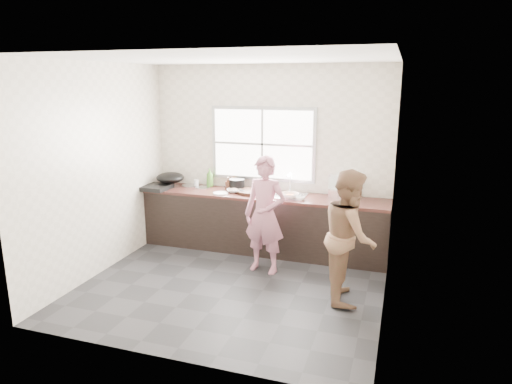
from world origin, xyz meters
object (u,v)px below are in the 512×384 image
(glass_jar, at_px, (196,183))
(burner, at_px, (155,187))
(pot_lid_left, at_px, (190,185))
(dish_rack, at_px, (347,185))
(woman, at_px, (265,219))
(cutting_board, at_px, (252,191))
(wok, at_px, (170,178))
(bowl_mince, at_px, (234,191))
(bottle_green, at_px, (210,177))
(bowl_held, at_px, (300,198))
(bottle_brown_short, at_px, (234,183))
(person_side, at_px, (350,236))
(bottle_brown_tall, at_px, (228,184))
(plate_food, at_px, (221,193))
(pot_lid_right, at_px, (203,187))
(black_pot, at_px, (237,185))
(bowl_crabs, at_px, (290,196))

(glass_jar, xyz_separation_m, burner, (-0.51, -0.37, -0.02))
(glass_jar, height_order, pot_lid_left, glass_jar)
(glass_jar, relative_size, dish_rack, 0.24)
(woman, xyz_separation_m, pot_lid_left, (-1.50, 0.88, 0.15))
(cutting_board, distance_m, wok, 1.34)
(bowl_mince, xyz_separation_m, bottle_green, (-0.48, 0.24, 0.12))
(woman, height_order, bowl_held, woman)
(bottle_brown_short, bearing_deg, wok, -168.19)
(person_side, relative_size, bottle_brown_short, 9.69)
(bottle_brown_tall, bearing_deg, bottle_green, 165.90)
(bottle_green, xyz_separation_m, pot_lid_left, (-0.32, -0.05, -0.14))
(cutting_board, relative_size, bowl_held, 2.55)
(cutting_board, xyz_separation_m, bottle_brown_tall, (-0.41, 0.11, 0.06))
(woman, relative_size, burner, 3.45)
(bowl_held, height_order, dish_rack, dish_rack)
(cutting_board, distance_m, plate_food, 0.45)
(pot_lid_right, bearing_deg, bottle_brown_short, 14.79)
(person_side, height_order, cutting_board, person_side)
(black_pot, distance_m, bottle_brown_short, 0.13)
(bowl_mince, bearing_deg, black_pot, 91.49)
(woman, distance_m, bottle_brown_tall, 1.22)
(dish_rack, bearing_deg, bottle_green, -170.59)
(bowl_held, height_order, black_pot, black_pot)
(dish_rack, bearing_deg, bowl_mince, -162.08)
(woman, xyz_separation_m, wok, (-1.76, 0.74, 0.28))
(black_pot, xyz_separation_m, burner, (-1.20, -0.34, -0.05))
(person_side, relative_size, cutting_board, 3.47)
(bowl_crabs, height_order, black_pot, black_pot)
(bowl_mince, distance_m, black_pot, 0.16)
(black_pot, xyz_separation_m, plate_food, (-0.14, -0.31, -0.07))
(woman, distance_m, black_pot, 1.12)
(bowl_crabs, xyz_separation_m, plate_food, (-1.03, -0.05, -0.02))
(pot_lid_right, bearing_deg, bottle_brown_tall, 3.87)
(bottle_green, relative_size, burner, 0.69)
(bowl_mince, xyz_separation_m, black_pot, (-0.00, 0.15, 0.06))
(plate_food, height_order, glass_jar, glass_jar)
(bowl_crabs, height_order, pot_lid_right, bowl_crabs)
(dish_rack, xyz_separation_m, pot_lid_left, (-2.43, -0.06, -0.16))
(plate_food, bearing_deg, woman, -32.77)
(woman, height_order, plate_food, woman)
(plate_food, height_order, wok, wok)
(wok, bearing_deg, bowl_mince, -2.48)
(woman, xyz_separation_m, bowl_mince, (-0.70, 0.69, 0.16))
(burner, xyz_separation_m, dish_rack, (2.82, 0.44, 0.14))
(black_pot, relative_size, wok, 0.54)
(bowl_mince, bearing_deg, bottle_brown_tall, 133.07)
(cutting_board, xyz_separation_m, black_pot, (-0.27, 0.11, 0.06))
(woman, distance_m, pot_lid_left, 1.75)
(burner, relative_size, wok, 0.97)
(bottle_brown_short, relative_size, wok, 0.37)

